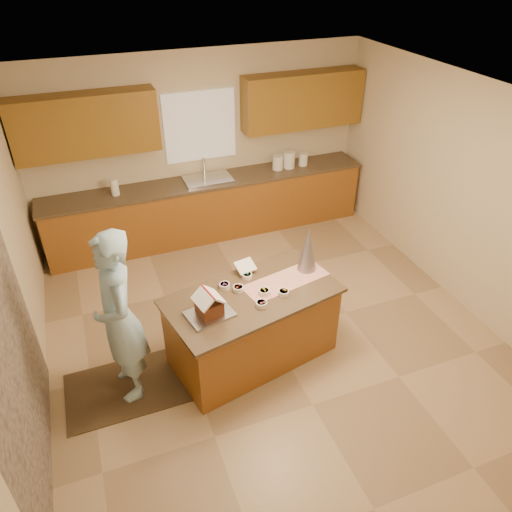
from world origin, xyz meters
name	(u,v)px	position (x,y,z in m)	size (l,w,h in m)	color
floor	(270,333)	(0.00, 0.00, 0.00)	(5.50, 5.50, 0.00)	tan
ceiling	(275,105)	(0.00, 0.00, 2.70)	(5.50, 5.50, 0.00)	silver
wall_back	(201,145)	(0.00, 2.75, 1.35)	(5.50, 5.50, 0.00)	beige
wall_front	(449,461)	(0.00, -2.75, 1.35)	(5.50, 5.50, 0.00)	beige
wall_left	(11,289)	(-2.50, 0.00, 1.35)	(5.50, 5.50, 0.00)	beige
wall_right	(466,197)	(2.50, 0.00, 1.35)	(5.50, 5.50, 0.00)	beige
stone_accent	(13,358)	(-2.48, -0.80, 1.25)	(2.50, 2.50, 0.00)	gray
window_curtain	(200,126)	(0.00, 2.72, 1.65)	(1.05, 0.03, 1.00)	white
back_counter_base	(210,209)	(0.00, 2.45, 0.44)	(4.80, 0.60, 0.88)	brown
back_counter_top	(208,181)	(0.00, 2.45, 0.90)	(4.85, 0.63, 0.04)	brown
upper_cabinet_left	(86,125)	(-1.55, 2.57, 1.90)	(1.85, 0.35, 0.80)	olive
upper_cabinet_right	(303,100)	(1.55, 2.57, 1.90)	(1.85, 0.35, 0.80)	olive
sink	(208,182)	(0.00, 2.45, 0.89)	(0.70, 0.45, 0.12)	silver
faucet	(204,167)	(0.00, 2.63, 1.06)	(0.03, 0.03, 0.28)	silver
island_base	(252,327)	(-0.32, -0.27, 0.42)	(1.71, 0.85, 0.84)	brown
island_top	(252,296)	(-0.32, -0.27, 0.85)	(1.78, 0.93, 0.04)	brown
table_runner	(286,280)	(0.10, -0.18, 0.88)	(0.95, 0.34, 0.01)	#B51E0C
baking_tray	(210,314)	(-0.82, -0.42, 0.89)	(0.44, 0.32, 0.02)	silver
cookbook	(245,266)	(-0.26, 0.11, 0.96)	(0.21, 0.02, 0.17)	white
tinsel_tree	(308,249)	(0.39, -0.07, 1.13)	(0.21, 0.21, 0.52)	#A8AAB4
rug	(128,387)	(-1.70, -0.25, 0.01)	(1.26, 0.82, 0.01)	black
boy	(119,319)	(-1.65, -0.25, 0.94)	(0.68, 0.44, 1.86)	#A4D1E9
canister_a	(278,163)	(1.12, 2.45, 1.03)	(0.16, 0.16, 0.22)	white
canister_b	(289,160)	(1.31, 2.45, 1.05)	(0.18, 0.18, 0.26)	white
canister_c	(303,159)	(1.55, 2.45, 1.02)	(0.14, 0.14, 0.20)	white
paper_towel	(115,187)	(-1.34, 2.45, 1.04)	(0.11, 0.11, 0.24)	white
gingerbread_house	(209,305)	(-0.82, -0.42, 1.00)	(0.31, 0.31, 0.27)	brown
candy_bowls	(253,290)	(-0.30, -0.23, 0.90)	(0.64, 0.61, 0.05)	red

